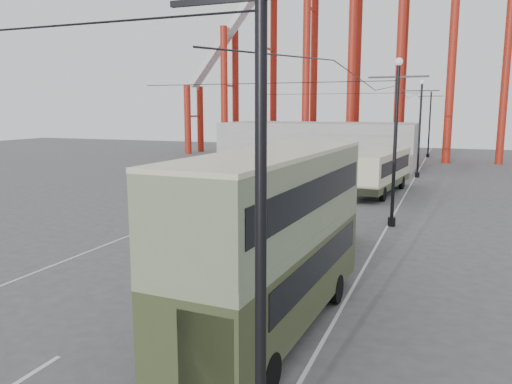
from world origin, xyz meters
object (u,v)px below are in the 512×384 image
at_px(single_decker_green, 314,227).
at_px(double_decker_bus, 275,232).
at_px(lamp_post_near, 261,26).
at_px(single_decker_cream, 379,170).
at_px(pedestrian, 210,270).

bearing_deg(single_decker_green, double_decker_bus, -90.03).
height_order(lamp_post_near, single_decker_green, lamp_post_near).
bearing_deg(single_decker_cream, lamp_post_near, -79.45).
relative_size(lamp_post_near, single_decker_cream, 0.99).
bearing_deg(pedestrian, single_decker_cream, -93.60).
height_order(single_decker_green, pedestrian, single_decker_green).
xyz_separation_m(single_decker_cream, pedestrian, (-2.60, -24.54, -0.95)).
distance_m(single_decker_cream, pedestrian, 24.69).
distance_m(lamp_post_near, pedestrian, 11.47).
bearing_deg(lamp_post_near, single_decker_cream, 94.04).
height_order(double_decker_bus, pedestrian, double_decker_bus).
bearing_deg(single_decker_green, pedestrian, -123.17).
distance_m(single_decker_green, single_decker_cream, 19.78).
relative_size(lamp_post_near, double_decker_bus, 1.06).
height_order(single_decker_green, single_decker_cream, single_decker_cream).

